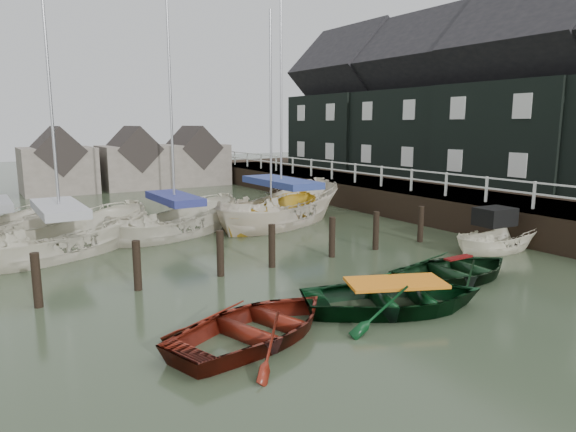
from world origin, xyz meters
TOP-DOWN VIEW (x-y plane):
  - ground at (0.00, 0.00)m, footprint 120.00×120.00m
  - pier at (9.48, 10.00)m, footprint 3.04×32.00m
  - land_strip at (15.00, 10.00)m, footprint 14.00×38.00m
  - quay_houses at (14.99, 8.66)m, footprint 6.52×28.14m
  - mooring_pilings at (-1.11, 3.00)m, footprint 13.72×0.22m
  - far_sheds at (0.83, 26.00)m, footprint 14.00×4.08m
  - rowboat_red at (-4.29, -1.64)m, footprint 4.96×4.15m
  - rowboat_green at (-0.58, -1.92)m, footprint 5.49×4.81m
  - rowboat_dkgreen at (2.75, -1.07)m, footprint 4.26×3.11m
  - motorboat at (6.80, 0.50)m, footprint 3.92×1.72m
  - sailboat_a at (-6.59, 8.43)m, footprint 7.59×5.27m
  - sailboat_b at (-2.07, 9.38)m, footprint 7.05×4.54m
  - sailboat_c at (2.20, 8.79)m, footprint 6.52×4.47m
  - sailboat_d at (3.02, 9.28)m, footprint 8.86×6.19m

SIDE VIEW (x-z plane):
  - ground at x=0.00m, z-range 0.00..0.00m
  - land_strip at x=15.00m, z-range -0.75..0.75m
  - rowboat_red at x=-4.29m, z-range -0.44..0.44m
  - rowboat_green at x=-0.58m, z-range -0.47..0.47m
  - rowboat_dkgreen at x=2.75m, z-range -0.43..0.43m
  - sailboat_c at x=2.20m, z-range -5.20..5.23m
  - sailboat_a at x=-6.59m, z-range -5.27..5.39m
  - sailboat_d at x=3.02m, z-range -6.80..6.92m
  - sailboat_b at x=-2.07m, z-range -5.43..5.55m
  - motorboat at x=6.80m, z-range -1.03..1.26m
  - mooring_pilings at x=-1.11m, z-range -0.40..1.40m
  - pier at x=9.48m, z-range -0.64..2.06m
  - far_sheds at x=0.83m, z-range -0.34..4.06m
  - quay_houses at x=14.99m, z-range 0.68..10.68m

